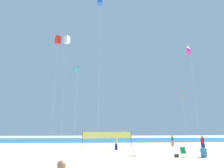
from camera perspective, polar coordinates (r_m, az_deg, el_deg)
ground_plane at (r=15.96m, az=5.42°, el=-22.92°), size 120.00×120.00×0.00m
ocean_band at (r=47.97m, az=-0.74°, el=-16.57°), size 120.00×20.00×0.01m
beachgoer_maroon_shirt at (r=27.45m, az=25.80°, el=-15.69°), size 0.41×0.41×1.78m
beachgoer_teal_shirt at (r=32.38m, az=17.86°, el=-15.92°), size 0.38×0.38×1.66m
beachgoer_sage_shirt at (r=25.55m, az=1.24°, el=-17.42°), size 0.37×0.37×1.61m
folding_beach_chair at (r=20.65m, az=20.92°, el=-18.65°), size 0.52×0.65×0.89m
trash_barrel at (r=21.13m, az=26.08°, el=-18.20°), size 0.57×0.57×0.83m
volleyball_net at (r=28.49m, az=-1.33°, el=-15.47°), size 7.27×1.57×2.40m
beach_handbag at (r=20.07m, az=19.01°, el=-19.88°), size 0.38×0.19×0.31m
kite_cyan_tube at (r=30.84m, az=-10.52°, el=4.38°), size 0.78×1.55×12.25m
kite_blue_box at (r=29.57m, az=-3.62°, el=23.90°), size 0.76×0.76×21.19m
kite_red_diamond at (r=30.41m, az=20.72°, el=-3.89°), size 0.49×0.49×7.64m
kite_white_box at (r=39.43m, az=-13.54°, el=12.91°), size 1.24×1.24×20.63m
kite_magenta_delta at (r=30.65m, az=22.64°, el=9.31°), size 1.36×1.31×14.66m
kite_red_box at (r=34.22m, az=-16.07°, el=12.67°), size 1.11×1.11×18.07m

